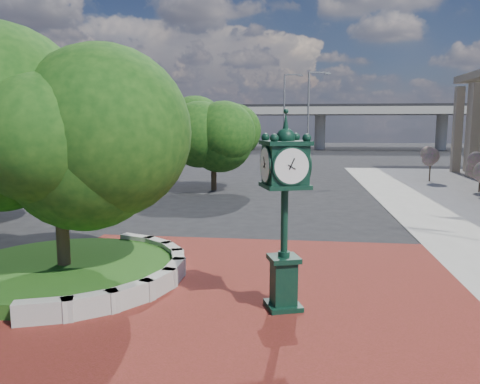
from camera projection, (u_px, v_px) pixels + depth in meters
name	position (u px, v px, depth m)	size (l,w,h in m)	color
ground	(239.00, 285.00, 12.67)	(200.00, 200.00, 0.00)	black
plaza	(234.00, 298.00, 11.69)	(12.00, 12.00, 0.04)	maroon
planter_wall	(143.00, 272.00, 12.97)	(2.96, 6.77, 0.54)	#9E9B93
grass_bed	(65.00, 271.00, 13.27)	(6.10, 6.10, 0.40)	#153F12
overpass	(290.00, 111.00, 80.48)	(90.00, 12.00, 7.50)	#9E9B93
tree_planter	(58.00, 146.00, 12.76)	(5.20, 5.20, 6.33)	#38281C
tree_street	(214.00, 141.00, 30.38)	(4.40, 4.40, 5.45)	#38281C
post_clock	(285.00, 204.00, 10.66)	(1.17, 1.17, 4.59)	black
parked_car	(298.00, 156.00, 51.92)	(1.82, 4.52, 1.54)	maroon
street_lamp_near	(311.00, 115.00, 40.56)	(1.95, 0.60, 8.78)	slate
street_lamp_far	(286.00, 110.00, 56.18)	(2.29, 0.37, 10.22)	slate
shrub_far	(430.00, 161.00, 35.19)	(1.20, 1.20, 2.20)	#38281C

